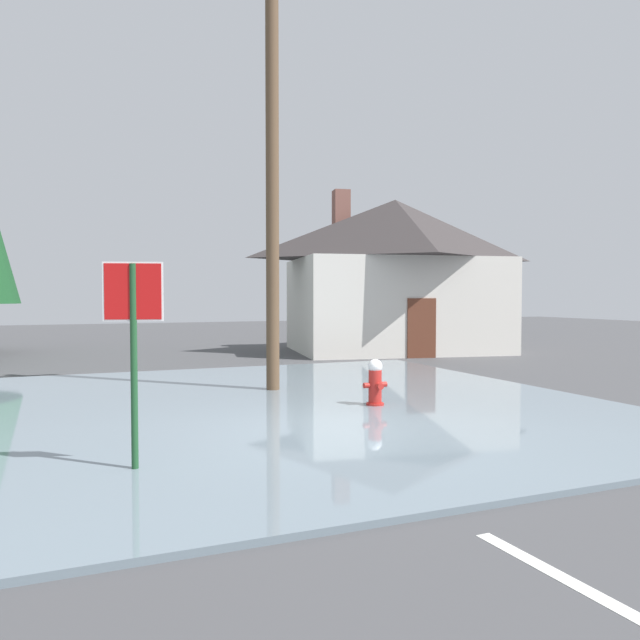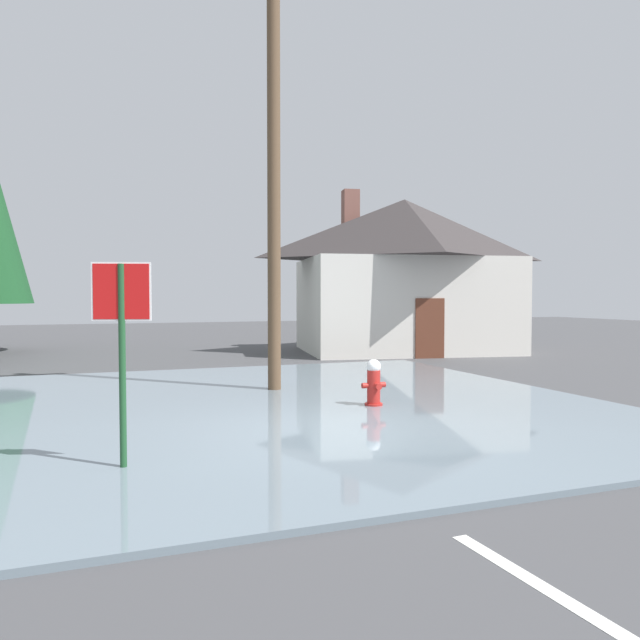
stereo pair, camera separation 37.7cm
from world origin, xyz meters
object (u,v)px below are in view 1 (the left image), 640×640
Objects in this scene: fire_hydrant at (375,384)px; stop_sign_near at (133,324)px; utility_pole at (272,163)px; house at (395,273)px.

stop_sign_near is at bearing -149.82° from fire_hydrant.
utility_pole is at bearing 114.55° from fire_hydrant.
stop_sign_near is 5.41m from fire_hydrant.
utility_pole is at bearing -133.48° from house.
house is at bearing 46.52° from utility_pole.
utility_pole is 1.06× the size of house.
stop_sign_near reaches higher than fire_hydrant.
utility_pole reaches higher than stop_sign_near.
house is (7.39, 7.80, -1.95)m from utility_pole.
house is at bearing 50.22° from stop_sign_near.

